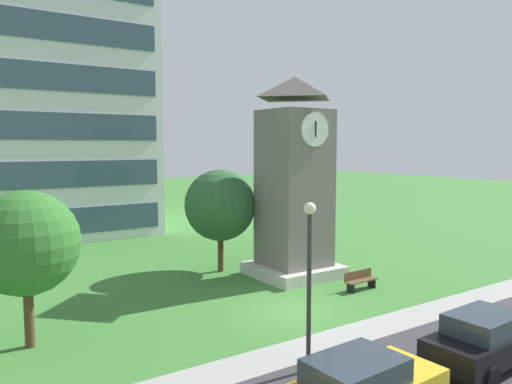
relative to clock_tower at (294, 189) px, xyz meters
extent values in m
plane|color=#3D7A33|center=(-3.36, -4.30, -4.53)|extent=(160.00, 160.00, 0.00)
cube|color=#9E9E99|center=(-3.36, -7.48, -4.53)|extent=(120.00, 1.60, 0.01)
cube|color=silver|center=(-8.13, 21.33, 6.67)|extent=(14.68, 13.15, 22.40)
cube|color=#384C60|center=(-8.13, 14.70, -2.93)|extent=(13.51, 0.10, 1.80)
cube|color=#384C60|center=(-8.13, 14.70, 0.27)|extent=(13.51, 0.10, 1.80)
cube|color=#384C60|center=(-8.13, 14.70, 3.47)|extent=(13.51, 0.10, 1.80)
cube|color=#384C60|center=(-8.13, 14.70, 6.67)|extent=(13.51, 0.10, 1.80)
cube|color=#384C60|center=(-8.13, 14.70, 9.87)|extent=(13.51, 0.10, 1.80)
cube|color=slate|center=(-0.01, 0.01, -0.27)|extent=(2.99, 2.99, 8.52)
cube|color=beige|center=(-0.01, 0.01, -4.23)|extent=(4.04, 4.04, 0.60)
pyramid|color=#5D5751|center=(-0.01, 0.01, 5.08)|extent=(3.29, 3.29, 1.09)
cylinder|color=white|center=(-0.01, -1.55, 2.97)|extent=(1.65, 0.12, 1.65)
cylinder|color=white|center=(1.55, 0.01, 2.97)|extent=(0.12, 1.65, 1.65)
cube|color=black|center=(-0.01, -1.62, 3.12)|extent=(0.09, 0.05, 0.49)
cube|color=black|center=(-0.01, -1.63, 2.97)|extent=(0.06, 0.05, 0.74)
cube|color=brown|center=(1.04, -3.79, -4.08)|extent=(1.82, 0.55, 0.06)
cube|color=brown|center=(1.03, -3.57, -3.85)|extent=(1.80, 0.12, 0.40)
cube|color=black|center=(0.32, -3.82, -4.31)|extent=(0.10, 0.43, 0.45)
cube|color=black|center=(1.76, -3.76, -4.31)|extent=(0.10, 0.43, 0.45)
cylinder|color=#333338|center=(-6.37, -8.82, -2.17)|extent=(0.14, 0.14, 4.73)
sphere|color=#F2EFCC|center=(-6.37, -8.82, 0.38)|extent=(0.36, 0.36, 0.36)
cylinder|color=#513823|center=(-12.99, -2.26, -3.37)|extent=(0.32, 0.32, 2.32)
sphere|color=#2E6F28|center=(-12.99, -2.26, -1.00)|extent=(3.49, 3.49, 3.49)
cylinder|color=#513823|center=(-2.72, 2.87, -3.41)|extent=(0.32, 0.32, 2.25)
sphere|color=#2D5D31|center=(-2.72, 2.87, -0.95)|extent=(3.80, 3.80, 3.80)
cube|color=#2D3842|center=(-7.34, -11.70, -3.14)|extent=(2.32, 1.74, 0.60)
cylinder|color=black|center=(-5.76, -10.71, -4.20)|extent=(0.67, 0.25, 0.66)
cube|color=black|center=(-1.59, -11.58, -3.82)|extent=(4.58, 2.01, 0.76)
cube|color=#2D3842|center=(-1.81, -11.59, -3.14)|extent=(2.32, 1.69, 0.60)
cylinder|color=black|center=(-0.23, -10.63, -4.20)|extent=(0.67, 0.25, 0.66)
cylinder|color=black|center=(-3.02, -10.75, -4.20)|extent=(0.67, 0.25, 0.66)
cylinder|color=black|center=(-2.95, -12.52, -4.20)|extent=(0.67, 0.25, 0.66)
camera|label=1|loc=(-15.57, -19.74, 2.20)|focal=34.59mm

